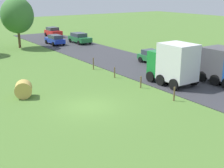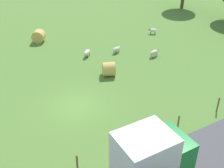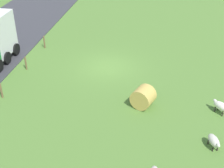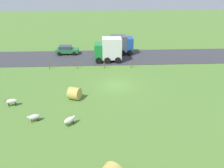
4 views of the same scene
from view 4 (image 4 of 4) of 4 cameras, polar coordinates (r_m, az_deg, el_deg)
ground_plane at (r=26.11m, az=1.21°, el=-0.36°), size 160.00×160.00×0.00m
road_strip at (r=36.30m, az=-0.03°, el=7.14°), size 8.00×80.00×0.06m
sheep_0 at (r=23.82m, az=-25.11°, el=-4.16°), size 0.68×1.28×0.77m
sheep_1 at (r=19.22m, az=-11.15°, el=-9.31°), size 1.06×1.09×0.75m
sheep_3 at (r=20.55m, az=-19.96°, el=-8.20°), size 0.77×1.15×0.69m
hay_bale_0 at (r=23.14m, az=-9.90°, el=-2.47°), size 1.65×1.55×1.32m
fence_post_0 at (r=31.66m, az=5.05°, el=5.30°), size 0.12×0.12×1.10m
fence_post_1 at (r=31.38m, az=-2.12°, el=5.13°), size 0.12×0.12×1.03m
fence_post_2 at (r=31.58m, az=-9.31°, el=4.95°), size 0.12×0.12×1.04m
fence_post_3 at (r=32.22m, az=-16.31°, el=4.88°), size 0.12×0.12×1.27m
truck_0 at (r=37.88m, az=2.47°, el=10.55°), size 2.88×3.81×3.11m
truck_1 at (r=33.80m, az=-0.88°, el=9.17°), size 2.70×4.14×3.66m
car_1 at (r=38.46m, az=-11.90°, el=8.89°), size 2.04×3.84×1.48m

